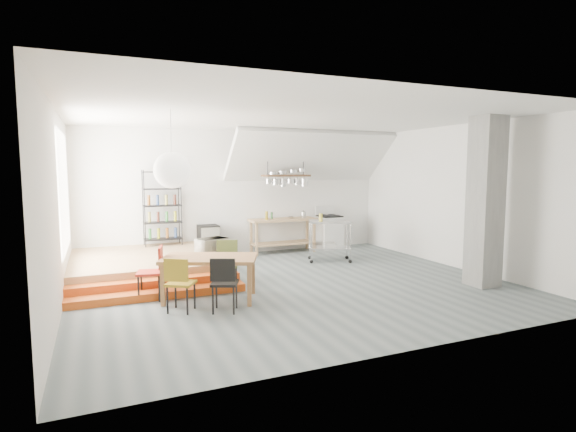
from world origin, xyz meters
name	(u,v)px	position (x,y,z in m)	size (l,w,h in m)	color
floor	(293,284)	(0.00, 0.00, 0.00)	(8.00, 8.00, 0.00)	slate
wall_back	(239,193)	(0.00, 3.50, 1.60)	(8.00, 0.04, 3.20)	silver
wall_left	(57,209)	(-4.00, 0.00, 1.60)	(0.04, 7.00, 3.20)	silver
wall_right	(455,197)	(4.00, 0.00, 1.60)	(0.04, 7.00, 3.20)	silver
ceiling	(293,116)	(0.00, 0.00, 3.20)	(8.00, 7.00, 0.02)	white
slope_ceiling	(311,156)	(1.80, 2.90, 2.55)	(4.40, 1.80, 0.15)	white
window_pane	(64,192)	(-3.98, 1.50, 1.80)	(0.02, 2.50, 2.20)	white
platform	(147,265)	(-2.50, 2.00, 0.20)	(3.00, 3.00, 0.40)	#A47A52
step_lower	(160,294)	(-2.50, 0.05, 0.07)	(3.00, 0.35, 0.13)	#C35016
step_upper	(157,286)	(-2.50, 0.40, 0.13)	(3.00, 0.35, 0.27)	#C35016
concrete_column	(485,202)	(3.30, -1.50, 1.60)	(0.50, 0.50, 3.20)	slate
kitchen_counter	(283,229)	(1.10, 3.15, 0.63)	(1.80, 0.60, 0.91)	#A47A52
stove	(329,232)	(2.50, 3.16, 0.48)	(0.60, 0.60, 1.18)	white
pot_rack	(287,178)	(1.13, 2.92, 1.98)	(1.20, 0.50, 1.43)	#432B1B
wire_shelving	(162,207)	(-2.00, 3.20, 1.33)	(0.88, 0.38, 1.80)	black
microwave_shelf	(212,255)	(-1.40, 0.75, 0.55)	(0.60, 0.40, 0.16)	#A47A52
paper_lantern	(172,170)	(-2.26, -0.15, 2.20)	(0.60, 0.60, 0.60)	white
dining_table	(210,261)	(-1.71, -0.39, 0.66)	(1.78, 1.42, 0.74)	#986537
chair_mustard	(179,280)	(-2.32, -0.89, 0.52)	(0.55, 0.55, 0.87)	#B28F1E
chair_black	(224,280)	(-1.68, -1.17, 0.52)	(0.53, 0.53, 0.87)	black
chair_olive	(227,260)	(-1.26, 0.19, 0.54)	(0.53, 0.53, 0.90)	#55632F
chair_red	(154,268)	(-2.58, 0.00, 0.54)	(0.50, 0.50, 0.91)	red
rolling_cart	(330,235)	(1.69, 1.63, 0.64)	(1.12, 0.87, 0.99)	silver
mini_fridge	(209,242)	(-0.90, 3.20, 0.41)	(0.49, 0.49, 0.83)	black
microwave	(212,246)	(-1.40, 0.75, 0.72)	(0.56, 0.38, 0.31)	beige
bowl	(291,217)	(1.31, 3.10, 0.93)	(0.20, 0.20, 0.05)	silver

